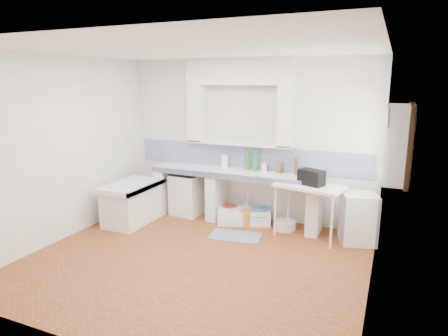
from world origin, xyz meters
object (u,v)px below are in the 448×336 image
at_px(sink, 244,216).
at_px(fridge, 358,218).
at_px(stove, 188,194).
at_px(side_table, 309,211).

distance_m(sink, fridge, 1.92).
relative_size(stove, fridge, 0.98).
xyz_separation_m(stove, side_table, (2.28, -0.23, 0.05)).
bearing_deg(side_table, stove, -174.07).
relative_size(side_table, fridge, 1.33).
bearing_deg(sink, side_table, -31.17).
bearing_deg(sink, fridge, -24.18).
bearing_deg(side_table, fridge, 19.26).
height_order(sink, side_table, side_table).
bearing_deg(fridge, sink, 158.95).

